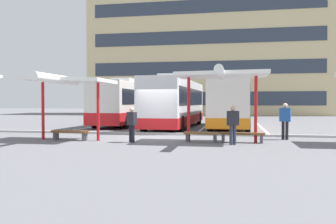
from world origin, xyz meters
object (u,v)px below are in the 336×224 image
bench_1 (70,133)px  bench_3 (242,135)px  waiting_shelter_2 (222,76)px  waiting_passenger_1 (132,122)px  coach_bus_0 (131,104)px  waiting_passenger_0 (233,122)px  coach_bus_2 (231,102)px  waiting_shelter_1 (67,81)px  coach_bus_1 (176,103)px  bench_2 (201,135)px  waiting_passenger_2 (285,118)px

bench_1 → bench_3: bearing=3.0°
waiting_shelter_2 → waiting_passenger_1: size_ratio=2.85×
coach_bus_0 → waiting_passenger_0: (8.22, -12.73, -0.71)m
coach_bus_2 → waiting_passenger_1: size_ratio=6.75×
waiting_shelter_2 → bench_1: bearing=-178.2°
waiting_shelter_1 → waiting_passenger_0: 7.77m
coach_bus_1 → coach_bus_2: 3.91m
coach_bus_1 → bench_2: size_ratio=7.53×
coach_bus_2 → waiting_passenger_2: size_ratio=6.03×
bench_3 → waiting_passenger_0: (-0.40, -0.90, 0.60)m
bench_2 → coach_bus_2: bearing=82.5°
coach_bus_0 → bench_3: size_ratio=6.40×
waiting_shelter_1 → coach_bus_2: bearing=53.6°
coach_bus_0 → waiting_shelter_1: bearing=-86.9°
waiting_shelter_2 → waiting_passenger_2: (2.94, 1.88, -1.91)m
coach_bus_2 → waiting_passenger_2: (2.60, -7.69, -0.77)m
waiting_shelter_1 → bench_3: 8.33m
coach_bus_0 → bench_1: 12.34m
coach_bus_1 → waiting_shelter_1: coach_bus_1 is taller
waiting_shelter_1 → waiting_shelter_2: size_ratio=0.99×
coach_bus_0 → waiting_passenger_2: size_ratio=7.20×
coach_bus_0 → waiting_shelter_1: size_ratio=2.86×
bench_3 → waiting_passenger_1: (-4.82, -0.79, 0.55)m
waiting_shelter_1 → bench_1: 2.43m
waiting_shelter_1 → bench_2: bearing=5.4°
waiting_shelter_2 → waiting_passenger_1: bearing=-171.5°
coach_bus_2 → coach_bus_1: bearing=-174.1°
bench_2 → waiting_passenger_1: size_ratio=1.00×
coach_bus_2 → waiting_passenger_2: 8.15m
coach_bus_1 → coach_bus_0: bearing=145.4°
waiting_passenger_0 → waiting_shelter_1: bearing=178.2°
coach_bus_0 → bench_2: coach_bus_0 is taller
waiting_shelter_2 → waiting_passenger_0: waiting_shelter_2 is taller
coach_bus_0 → waiting_passenger_0: coach_bus_0 is taller
coach_bus_1 → bench_3: size_ratio=6.00×
waiting_shelter_2 → bench_3: waiting_shelter_2 is taller
coach_bus_1 → waiting_passenger_0: size_ratio=7.17×
coach_bus_1 → bench_2: bearing=-73.6°
coach_bus_2 → waiting_passenger_0: 10.30m
waiting_shelter_1 → bench_3: size_ratio=2.24×
waiting_passenger_0 → waiting_passenger_1: size_ratio=1.05×
waiting_passenger_1 → waiting_shelter_2: bearing=8.5°
coach_bus_2 → bench_1: coach_bus_2 is taller
coach_bus_0 → waiting_passenger_2: coach_bus_0 is taller
waiting_passenger_0 → waiting_passenger_2: 3.55m
coach_bus_1 → waiting_passenger_1: coach_bus_1 is taller
waiting_shelter_1 → waiting_passenger_0: (7.55, -0.23, -1.81)m
coach_bus_1 → bench_3: (4.46, -8.96, -1.37)m
bench_2 → bench_3: bearing=2.7°
waiting_passenger_1 → waiting_passenger_0: bearing=-1.4°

